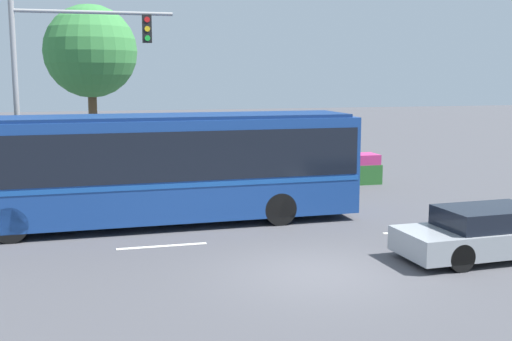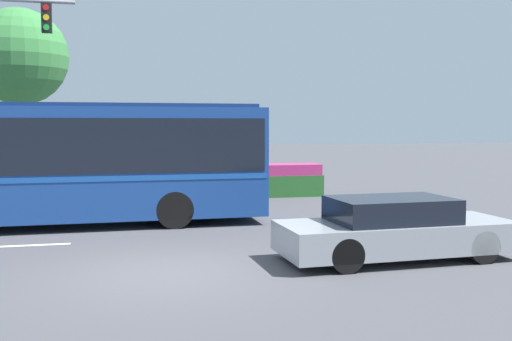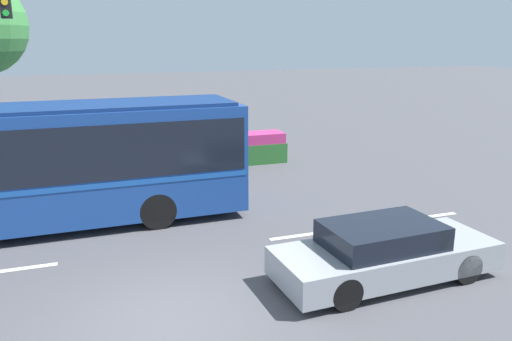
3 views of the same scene
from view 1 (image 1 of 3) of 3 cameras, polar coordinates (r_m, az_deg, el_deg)
ground_plane at (r=14.87m, az=5.43°, el=-9.18°), size 140.00×140.00×0.00m
city_bus at (r=19.37m, az=-8.93°, el=0.69°), size 12.31×2.70×3.34m
sedan_foreground at (r=16.92m, az=20.43°, el=-5.32°), size 4.92×1.99×1.29m
traffic_light_pole at (r=21.67m, az=-17.61°, el=8.15°), size 5.16×0.24×6.85m
flowering_hedge at (r=26.18m, az=4.82°, el=-0.04°), size 6.09×1.13×1.24m
street_tree_left at (r=27.91m, az=-14.69°, el=10.29°), size 3.89×3.89×7.47m
lane_stripe_near at (r=19.24m, az=14.63°, el=-5.29°), size 2.40×0.16×0.01m
lane_stripe_far at (r=17.19m, az=-8.47°, el=-6.76°), size 2.40×0.16×0.01m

